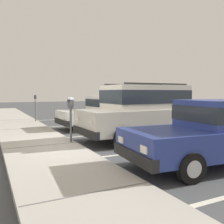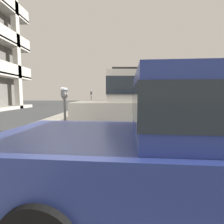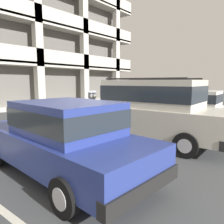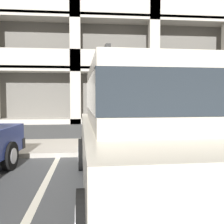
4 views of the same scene
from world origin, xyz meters
The scene contains 8 objects.
ground_plane centered at (0.00, 0.00, -0.05)m, with size 80.00×80.00×0.10m.
sidewalk centered at (0.00, 1.30, 0.06)m, with size 40.00×2.20×0.12m.
parking_stall_lines centered at (1.63, -1.40, 0.00)m, with size 13.12×4.80×0.01m.
silver_suv centered at (-0.02, -2.39, 1.09)m, with size 2.12×4.84×2.03m.
red_sedan centered at (-3.45, -2.21, 0.82)m, with size 2.10×4.61×1.54m.
dark_hatchback centered at (3.34, -2.46, 0.82)m, with size 1.99×4.56×1.54m.
parking_meter_near centered at (0.11, 0.35, 1.19)m, with size 0.35×0.12×1.44m.
parking_meter_far centered at (6.61, 0.37, 1.12)m, with size 0.15×0.12×1.52m.
Camera 3 is at (-6.23, -5.73, 1.93)m, focal length 35.00 mm.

